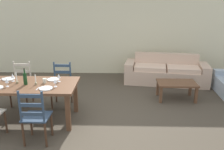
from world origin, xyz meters
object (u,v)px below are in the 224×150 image
dining_chair_far_left (21,84)px  wine_glass_near_right (55,81)px  wine_glass_near_left (7,81)px  wine_glass_far_right (59,76)px  dining_chair_near_right (35,116)px  coffee_table (177,85)px  wine_glass_far_left (13,76)px  dining_table (27,88)px  dining_chair_far_right (62,85)px  wine_bottle (25,78)px  coffee_cup_primary (45,81)px  couch (166,72)px

dining_chair_far_left → wine_glass_near_right: size_ratio=5.96×
wine_glass_near_left → wine_glass_far_right: size_ratio=1.00×
dining_chair_near_right → coffee_table: 3.31m
wine_glass_far_left → dining_table: bearing=-23.9°
dining_chair_far_right → wine_bottle: bearing=-122.4°
coffee_cup_primary → coffee_table: coffee_cup_primary is taller
dining_chair_near_right → wine_bottle: (-0.41, 0.75, 0.39)m
coffee_cup_primary → couch: bearing=39.6°
couch → coffee_cup_primary: bearing=-140.4°
wine_glass_near_left → wine_glass_far_left: 0.29m
coffee_table → dining_chair_near_right: bearing=-144.9°
dining_chair_far_right → wine_glass_near_right: bearing=-83.0°
coffee_table → wine_glass_far_right: bearing=-158.8°
dining_chair_near_right → wine_glass_near_right: (0.18, 0.64, 0.38)m
wine_glass_near_right → coffee_cup_primary: size_ratio=1.79×
wine_bottle → coffee_cup_primary: (0.33, 0.09, -0.07)m
wine_glass_near_right → wine_glass_far_right: bearing=90.8°
dining_table → wine_glass_far_left: (-0.31, 0.14, 0.20)m
dining_chair_near_right → dining_chair_far_right: bearing=87.2°
wine_glass_near_right → couch: wine_glass_near_right is taller
wine_glass_near_right → wine_glass_far_left: 0.94m
dining_chair_far_left → wine_bottle: 0.99m
coffee_table → coffee_cup_primary: bearing=-159.1°
wine_glass_far_left → couch: (3.40, 2.20, -0.57)m
dining_chair_near_right → dining_chair_far_left: 1.76m
wine_glass_far_left → wine_glass_far_right: 0.90m
dining_chair_near_right → wine_bottle: wine_bottle is taller
wine_glass_near_right → wine_glass_far_right: same height
coffee_cup_primary → wine_glass_far_right: bearing=17.9°
wine_bottle → dining_chair_far_right: bearing=57.6°
wine_glass_far_right → coffee_table: size_ratio=0.18×
dining_table → coffee_table: size_ratio=2.11×
dining_table → wine_glass_near_left: bearing=-152.1°
wine_glass_near_left → coffee_table: wine_glass_near_left is taller
dining_table → dining_chair_near_right: dining_chair_near_right is taller
coffee_cup_primary → wine_bottle: bearing=-164.5°
wine_glass_near_right → coffee_table: bearing=26.6°
dining_chair_far_left → dining_chair_far_right: (0.92, -0.03, 0.00)m
couch → wine_glass_near_left: bearing=-143.6°
wine_glass_near_left → coffee_table: 3.67m
coffee_table → couch: bearing=91.2°
dining_chair_far_left → wine_glass_near_right: 1.42m
dining_chair_far_right → wine_glass_near_left: (-0.78, -0.88, 0.38)m
wine_bottle → wine_glass_near_left: bearing=-157.8°
coffee_cup_primary → coffee_table: size_ratio=0.10×
wine_glass_near_left → wine_glass_near_right: same height
dining_chair_far_right → wine_glass_far_left: (-0.79, -0.59, 0.38)m
couch → wine_bottle: bearing=-142.5°
wine_glass_far_left → wine_glass_far_right: bearing=0.3°
wine_glass_near_left → coffee_table: (3.41, 1.27, -0.51)m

